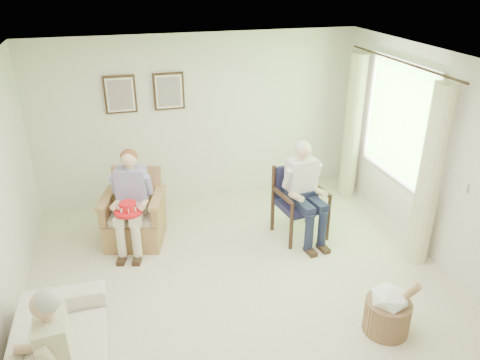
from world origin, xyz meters
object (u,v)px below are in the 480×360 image
at_px(person_wicker, 132,194).
at_px(hatbox, 388,309).
at_px(person_dark, 304,186).
at_px(wood_armchair, 298,198).
at_px(person_sofa, 50,355).
at_px(wicker_armchair, 135,220).
at_px(red_hat, 128,209).

distance_m(person_wicker, hatbox, 3.40).
relative_size(person_wicker, person_dark, 0.97).
height_order(person_wicker, person_dark, person_dark).
xyz_separation_m(wood_armchair, person_sofa, (-3.03, -2.31, 0.18)).
bearing_deg(wicker_armchair, person_wicker, -74.29).
bearing_deg(person_dark, person_wicker, 161.06).
height_order(wood_armchair, person_dark, person_dark).
height_order(person_sofa, red_hat, person_sofa).
relative_size(wood_armchair, person_wicker, 0.74).
bearing_deg(wood_armchair, person_dark, -98.32).
xyz_separation_m(wood_armchair, person_wicker, (-2.23, 0.26, 0.23)).
distance_m(person_dark, hatbox, 2.02).
bearing_deg(wicker_armchair, person_dark, 1.89).
relative_size(person_dark, hatbox, 1.97).
xyz_separation_m(person_wicker, red_hat, (-0.07, -0.20, -0.10)).
bearing_deg(hatbox, person_dark, 94.86).
height_order(person_wicker, red_hat, person_wicker).
distance_m(red_hat, hatbox, 3.30).
bearing_deg(red_hat, wood_armchair, -1.45).
bearing_deg(red_hat, hatbox, -41.23).
relative_size(wood_armchair, person_dark, 0.71).
height_order(wood_armchair, hatbox, wood_armchair).
xyz_separation_m(wood_armchair, red_hat, (-2.30, 0.06, 0.13)).
bearing_deg(red_hat, person_dark, -5.46).
distance_m(wicker_armchair, person_sofa, 2.84).
height_order(person_wicker, hatbox, person_wicker).
bearing_deg(person_wicker, person_dark, 5.08).
bearing_deg(red_hat, person_sofa, -107.03).
bearing_deg(red_hat, wicker_armchair, 77.92).
height_order(wood_armchair, person_wicker, person_wicker).
height_order(wicker_armchair, person_sofa, person_sofa).
distance_m(wicker_armchair, person_wicker, 0.47).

